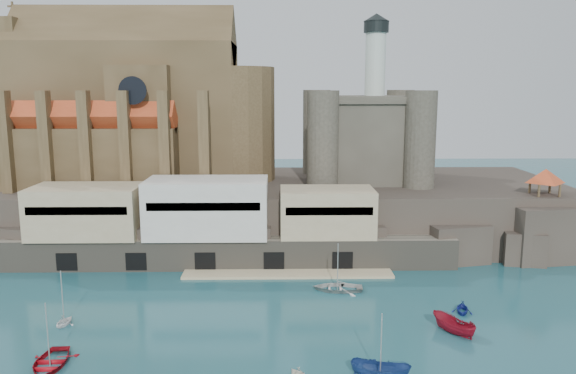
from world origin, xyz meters
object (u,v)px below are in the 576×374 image
(boat_0, at_px, (50,366))
(pavilion, at_px, (545,178))
(church, at_px, (139,112))
(castle_keep, at_px, (365,134))

(boat_0, bearing_deg, pavilion, 25.38)
(pavilion, height_order, boat_0, pavilion)
(church, distance_m, castle_keep, 40.39)
(castle_keep, xyz_separation_m, pavilion, (25.92, -15.08, -5.59))
(pavilion, relative_size, boat_0, 1.00)
(church, bearing_deg, castle_keep, -1.11)
(pavilion, bearing_deg, church, 166.52)
(boat_0, bearing_deg, church, 90.05)
(pavilion, bearing_deg, castle_keep, 149.82)
(church, height_order, pavilion, church)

